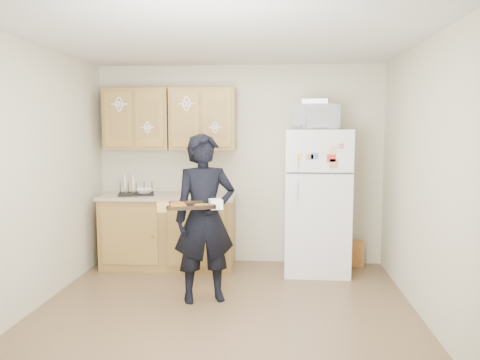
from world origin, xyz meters
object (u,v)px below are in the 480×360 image
(microwave, at_px, (316,117))
(dish_rack, at_px, (136,188))
(baking_tray, at_px, (189,206))
(refrigerator, at_px, (316,201))
(person, at_px, (205,218))

(microwave, bearing_deg, dish_rack, 179.42)
(baking_tray, relative_size, microwave, 0.84)
(refrigerator, bearing_deg, baking_tray, -133.48)
(person, height_order, dish_rack, person)
(baking_tray, xyz_separation_m, dish_rack, (-0.92, 1.37, -0.01))
(baking_tray, bearing_deg, microwave, 26.84)
(refrigerator, bearing_deg, dish_rack, 179.32)
(baking_tray, bearing_deg, refrigerator, 27.40)
(refrigerator, xyz_separation_m, baking_tray, (-1.27, -1.34, 0.15))
(person, bearing_deg, baking_tray, -128.23)
(refrigerator, height_order, microwave, microwave)
(baking_tray, distance_m, dish_rack, 1.65)
(person, distance_m, microwave, 1.84)
(refrigerator, height_order, dish_rack, refrigerator)
(dish_rack, bearing_deg, microwave, -2.00)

